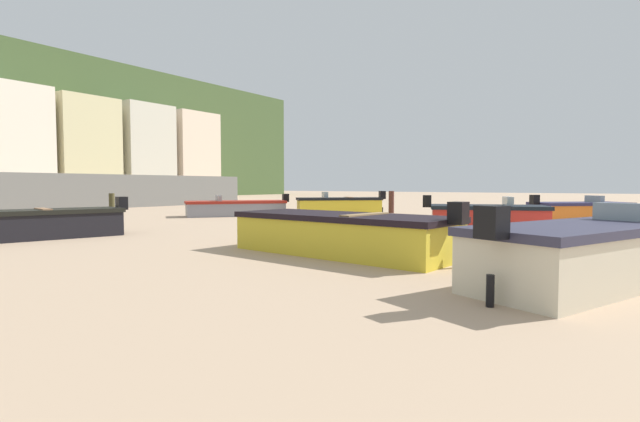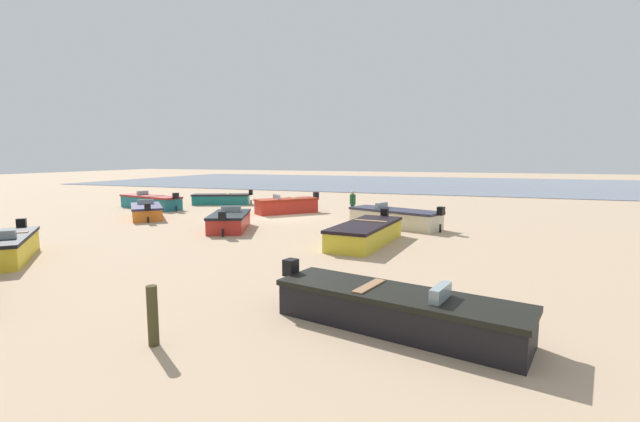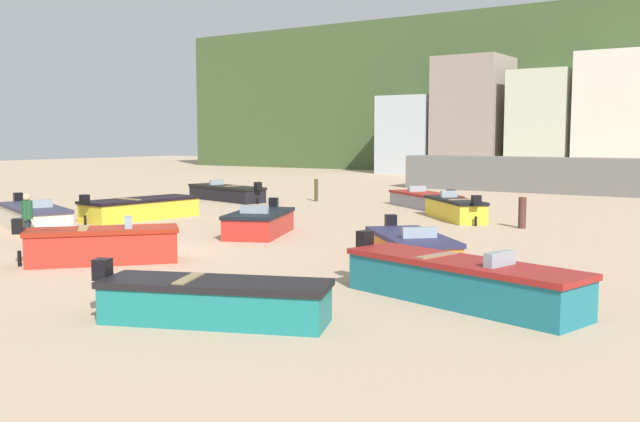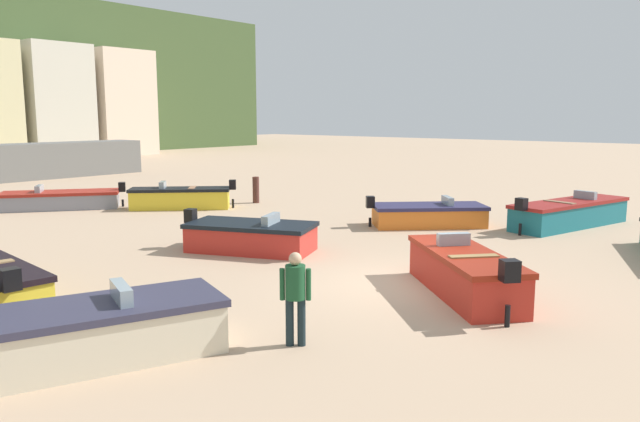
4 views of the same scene
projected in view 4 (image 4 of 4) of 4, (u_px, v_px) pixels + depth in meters
name	position (u px, v px, depth m)	size (l,w,h in m)	color
ground_plane	(397.00, 284.00, 14.17)	(160.00, 160.00, 0.00)	tan
townhouse_right	(51.00, 102.00, 55.00)	(5.67, 5.58, 10.11)	beige
townhouse_far_right	(117.00, 103.00, 59.94)	(5.73, 5.40, 10.05)	beige
boat_red_0	(251.00, 236.00, 17.60)	(2.95, 3.97, 1.14)	red
boat_orange_1	(428.00, 215.00, 21.58)	(3.87, 3.95, 1.08)	orange
boat_teal_2	(569.00, 213.00, 21.46)	(5.60, 2.71, 1.23)	#196B78
boat_yellow_4	(181.00, 198.00, 25.59)	(3.76, 3.80, 1.19)	yellow
boat_grey_7	(61.00, 200.00, 25.58)	(4.71, 4.06, 1.04)	gray
boat_red_8	(464.00, 272.00, 13.32)	(3.63, 3.85, 1.27)	red
boat_cream_9	(68.00, 336.00, 9.55)	(5.05, 3.23, 1.23)	beige
mooring_post_near_water	(256.00, 190.00, 27.25)	(0.29, 0.29, 1.17)	#4C2A24
beach_walker_foreground	(295.00, 291.00, 10.29)	(0.48, 0.48, 1.62)	#18262A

